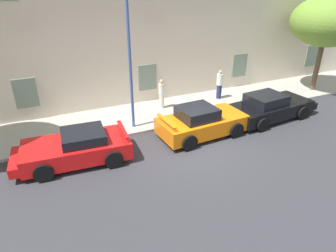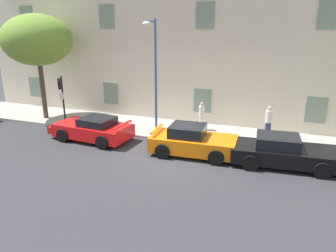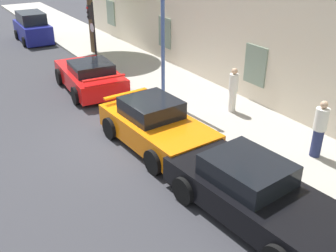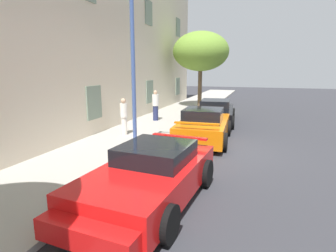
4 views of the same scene
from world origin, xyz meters
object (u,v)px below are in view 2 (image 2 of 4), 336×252
sportscar_yellow_flank (196,142)px  traffic_light (62,92)px  sportscar_white_middle (288,153)px  pedestrian_strolling (202,116)px  pedestrian_admiring (268,122)px  street_lamp (153,58)px  sportscar_red_lead (91,129)px  tree_near_kerb (37,40)px

sportscar_yellow_flank → traffic_light: 9.28m
sportscar_yellow_flank → sportscar_white_middle: (4.24, 0.17, -0.02)m
pedestrian_strolling → pedestrian_admiring: bearing=-0.7°
sportscar_yellow_flank → traffic_light: size_ratio=1.53×
sportscar_white_middle → traffic_light: traffic_light is taller
sportscar_white_middle → traffic_light: bearing=173.9°
sportscar_yellow_flank → pedestrian_strolling: 3.64m
traffic_light → street_lamp: street_lamp is taller
sportscar_red_lead → sportscar_yellow_flank: 6.07m
sportscar_red_lead → sportscar_white_middle: size_ratio=0.90×
sportscar_white_middle → street_lamp: 8.21m
sportscar_white_middle → traffic_light: 13.42m
pedestrian_admiring → pedestrian_strolling: size_ratio=1.05×
street_lamp → pedestrian_admiring: (6.02, 1.98, -3.40)m
tree_near_kerb → pedestrian_admiring: 14.88m
sportscar_yellow_flank → sportscar_white_middle: bearing=2.3°
sportscar_red_lead → pedestrian_admiring: 9.80m
traffic_light → pedestrian_strolling: 8.64m
traffic_light → sportscar_yellow_flank: bearing=-10.0°
sportscar_yellow_flank → sportscar_white_middle: 4.24m
sportscar_white_middle → traffic_light: (-13.26, 1.42, 1.57)m
tree_near_kerb → traffic_light: tree_near_kerb is taller
traffic_light → sportscar_white_middle: bearing=-6.1°
pedestrian_admiring → pedestrian_strolling: 3.79m
sportscar_yellow_flank → sportscar_white_middle: sportscar_yellow_flank is taller
sportscar_red_lead → tree_near_kerb: bearing=155.6°
street_lamp → traffic_light: bearing=179.4°
sportscar_red_lead → tree_near_kerb: (-5.06, 2.29, 4.58)m
street_lamp → sportscar_white_middle: bearing=-10.8°
sportscar_white_middle → street_lamp: street_lamp is taller
sportscar_yellow_flank → street_lamp: bearing=152.2°
sportscar_yellow_flank → pedestrian_strolling: size_ratio=2.76×
sportscar_white_middle → tree_near_kerb: (-15.37, 2.22, 4.56)m
pedestrian_admiring → pedestrian_strolling: bearing=179.3°
pedestrian_admiring → sportscar_yellow_flank: bearing=-131.5°
traffic_light → pedestrian_admiring: 12.33m
sportscar_white_middle → tree_near_kerb: size_ratio=0.78×
traffic_light → street_lamp: bearing=-0.6°
street_lamp → pedestrian_admiring: 7.19m
pedestrian_strolling → sportscar_white_middle: bearing=-34.5°
traffic_light → pedestrian_strolling: size_ratio=1.81×
sportscar_white_middle → street_lamp: (-7.15, 1.36, 3.80)m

